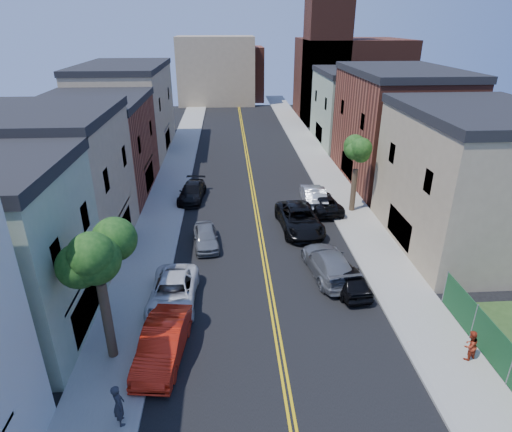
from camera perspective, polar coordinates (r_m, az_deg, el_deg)
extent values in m
cube|color=gray|center=(44.91, -10.93, 5.29)|extent=(3.20, 100.00, 0.15)
cube|color=gray|center=(45.69, 9.22, 5.75)|extent=(3.20, 100.00, 0.15)
cube|color=gray|center=(44.72, -8.70, 5.37)|extent=(0.30, 100.00, 0.15)
cube|color=gray|center=(45.34, 7.05, 5.74)|extent=(0.30, 100.00, 0.15)
cube|color=#998466|center=(31.23, -25.77, 3.30)|extent=(9.00, 10.00, 9.00)
cube|color=brown|center=(41.28, -20.48, 8.20)|extent=(9.00, 12.00, 8.00)
cube|color=#998466|center=(54.35, -16.73, 13.14)|extent=(9.00, 16.00, 9.50)
cube|color=#998466|center=(32.37, 26.57, 3.83)|extent=(9.00, 12.00, 9.00)
cube|color=brown|center=(44.34, 18.07, 10.93)|extent=(9.00, 14.00, 10.00)
cube|color=gray|center=(57.46, 13.00, 13.60)|extent=(9.00, 12.00, 8.50)
cube|color=#4C2319|center=(73.37, 12.35, 17.30)|extent=(16.00, 14.00, 12.00)
cube|color=#4C2319|center=(67.87, 9.33, 21.23)|extent=(6.00, 6.00, 22.00)
cube|color=#998466|center=(84.60, -5.30, 18.61)|extent=(14.00, 8.00, 12.00)
cube|color=brown|center=(88.69, -2.51, 18.31)|extent=(10.00, 8.00, 10.00)
cylinder|color=#3C291E|center=(21.12, -19.09, -12.96)|extent=(0.44, 0.44, 3.96)
sphere|color=#11370F|center=(18.91, -20.87, -2.44)|extent=(5.20, 5.20, 5.20)
sphere|color=#11370F|center=(18.00, -20.10, -0.02)|extent=(3.90, 3.90, 3.90)
sphere|color=#11370F|center=(19.74, -21.69, -3.13)|extent=(3.64, 3.64, 3.64)
cylinder|color=#3C291E|center=(35.99, 12.80, 3.37)|extent=(0.44, 0.44, 3.52)
sphere|color=#11370F|center=(34.86, 13.37, 9.11)|extent=(4.40, 4.40, 4.40)
sphere|color=#11370F|center=(34.47, 14.38, 10.36)|extent=(3.30, 3.30, 3.30)
sphere|color=#11370F|center=(35.25, 12.41, 8.63)|extent=(3.08, 3.08, 3.08)
imported|color=red|center=(21.25, -12.23, -16.14)|extent=(2.42, 5.36, 1.71)
imported|color=silver|center=(24.63, -10.95, -9.94)|extent=(2.63, 5.52, 1.52)
imported|color=slate|center=(30.35, -6.67, -2.74)|extent=(2.09, 4.27, 1.40)
imported|color=black|center=(38.41, -8.47, 3.19)|extent=(2.54, 5.19, 1.45)
imported|color=slate|center=(27.13, 9.62, -6.17)|extent=(2.95, 5.92, 1.65)
imported|color=black|center=(26.04, 12.09, -8.06)|extent=(2.18, 4.44, 1.46)
imported|color=#A9ABB1|center=(37.18, 7.59, 2.70)|extent=(2.00, 5.17, 1.68)
imported|color=black|center=(36.22, 8.79, 1.79)|extent=(2.90, 5.33, 1.42)
imported|color=black|center=(32.56, 5.77, -0.42)|extent=(3.30, 6.40, 1.73)
imported|color=#282A30|center=(18.76, -17.76, -22.73)|extent=(0.67, 0.79, 1.85)
imported|color=#A12E18|center=(22.83, 26.51, -15.09)|extent=(0.91, 0.81, 1.54)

